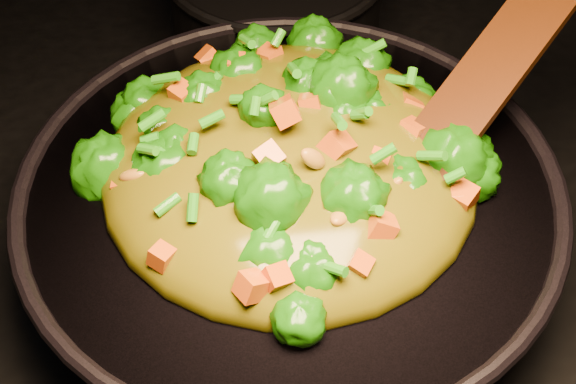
{
  "coord_description": "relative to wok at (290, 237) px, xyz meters",
  "views": [
    {
      "loc": [
        -0.06,
        -0.59,
        1.58
      ],
      "look_at": [
        0.02,
        -0.08,
        1.01
      ],
      "focal_mm": 55.0,
      "sensor_mm": 36.0,
      "label": 1
    }
  ],
  "objects": [
    {
      "name": "wok",
      "position": [
        0.0,
        0.0,
        0.0
      ],
      "size": [
        0.47,
        0.47,
        0.13
      ],
      "primitive_type": null,
      "rotation": [
        0.0,
        0.0,
        -0.03
      ],
      "color": "black",
      "rests_on": "stovetop"
    },
    {
      "name": "stir_fry",
      "position": [
        0.0,
        0.01,
        0.12
      ],
      "size": [
        0.37,
        0.37,
        0.11
      ],
      "primitive_type": null,
      "rotation": [
        0.0,
        0.0,
        0.17
      ],
      "color": "#1A6707",
      "rests_on": "wok"
    },
    {
      "name": "spatula",
      "position": [
        0.15,
        0.02,
        0.12
      ],
      "size": [
        0.28,
        0.25,
        0.14
      ],
      "primitive_type": "cube",
      "rotation": [
        0.0,
        -0.38,
        0.7
      ],
      "color": "#3B1607",
      "rests_on": "wok"
    },
    {
      "name": "back_pot",
      "position": [
        0.04,
        0.33,
        0.0
      ],
      "size": [
        0.3,
        0.3,
        0.14
      ],
      "primitive_type": "cylinder",
      "rotation": [
        0.0,
        0.0,
        -0.35
      ],
      "color": "black",
      "rests_on": "stovetop"
    }
  ]
}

